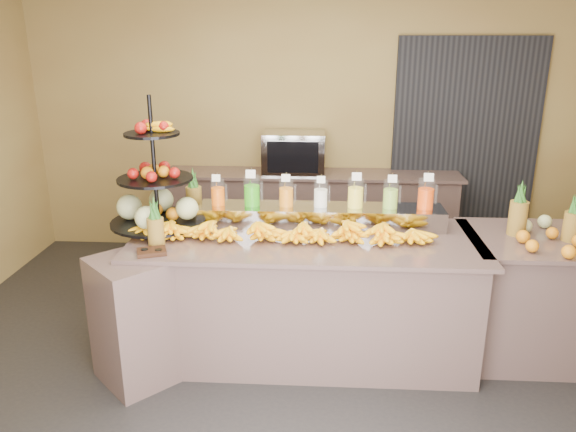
# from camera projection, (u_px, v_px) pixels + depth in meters

# --- Properties ---
(ground) EXTENTS (6.00, 6.00, 0.00)m
(ground) POSITION_uv_depth(u_px,v_px,m) (304.00, 373.00, 4.03)
(ground) COLOR black
(ground) RESTS_ON ground
(room_envelope) EXTENTS (6.04, 5.02, 2.82)m
(room_envelope) POSITION_uv_depth(u_px,v_px,m) (334.00, 97.00, 4.18)
(room_envelope) COLOR olive
(room_envelope) RESTS_ON ground
(buffet_counter) EXTENTS (2.75, 1.25, 0.93)m
(buffet_counter) POSITION_uv_depth(u_px,v_px,m) (290.00, 298.00, 4.14)
(buffet_counter) COLOR #866461
(buffet_counter) RESTS_ON ground
(right_counter) EXTENTS (1.08, 0.88, 0.93)m
(right_counter) POSITION_uv_depth(u_px,v_px,m) (534.00, 296.00, 4.17)
(right_counter) COLOR #866461
(right_counter) RESTS_ON ground
(back_ledge) EXTENTS (3.10, 0.55, 0.93)m
(back_ledge) POSITION_uv_depth(u_px,v_px,m) (311.00, 215.00, 6.02)
(back_ledge) COLOR #866461
(back_ledge) RESTS_ON ground
(pitcher_tray) EXTENTS (1.85, 0.30, 0.15)m
(pitcher_tray) POSITION_uv_depth(u_px,v_px,m) (320.00, 216.00, 4.26)
(pitcher_tray) COLOR gray
(pitcher_tray) RESTS_ON buffet_counter
(juice_pitcher_orange_a) EXTENTS (0.11, 0.11, 0.26)m
(juice_pitcher_orange_a) POSITION_uv_depth(u_px,v_px,m) (218.00, 194.00, 4.26)
(juice_pitcher_orange_a) COLOR silver
(juice_pitcher_orange_a) RESTS_ON pitcher_tray
(juice_pitcher_green) EXTENTS (0.12, 0.13, 0.30)m
(juice_pitcher_green) POSITION_uv_depth(u_px,v_px,m) (252.00, 192.00, 4.24)
(juice_pitcher_green) COLOR silver
(juice_pitcher_green) RESTS_ON pitcher_tray
(juice_pitcher_orange_b) EXTENTS (0.11, 0.11, 0.27)m
(juice_pitcher_orange_b) POSITION_uv_depth(u_px,v_px,m) (286.00, 194.00, 4.22)
(juice_pitcher_orange_b) COLOR silver
(juice_pitcher_orange_b) RESTS_ON pitcher_tray
(juice_pitcher_milk) EXTENTS (0.11, 0.11, 0.26)m
(juice_pitcher_milk) POSITION_uv_depth(u_px,v_px,m) (321.00, 195.00, 4.21)
(juice_pitcher_milk) COLOR silver
(juice_pitcher_milk) RESTS_ON pitcher_tray
(juice_pitcher_lemon) EXTENTS (0.12, 0.12, 0.29)m
(juice_pitcher_lemon) POSITION_uv_depth(u_px,v_px,m) (356.00, 195.00, 4.19)
(juice_pitcher_lemon) COLOR silver
(juice_pitcher_lemon) RESTS_ON pitcher_tray
(juice_pitcher_lime) EXTENTS (0.11, 0.12, 0.28)m
(juice_pitcher_lime) POSITION_uv_depth(u_px,v_px,m) (390.00, 196.00, 4.18)
(juice_pitcher_lime) COLOR silver
(juice_pitcher_lime) RESTS_ON pitcher_tray
(juice_pitcher_orange_c) EXTENTS (0.12, 0.13, 0.29)m
(juice_pitcher_orange_c) POSITION_uv_depth(u_px,v_px,m) (426.00, 196.00, 4.16)
(juice_pitcher_orange_c) COLOR silver
(juice_pitcher_orange_c) RESTS_ON pitcher_tray
(banana_heap) EXTENTS (2.15, 0.19, 0.18)m
(banana_heap) POSITION_uv_depth(u_px,v_px,m) (278.00, 228.00, 3.99)
(banana_heap) COLOR #FFB60C
(banana_heap) RESTS_ON buffet_counter
(fruit_stand) EXTENTS (0.71, 0.71, 0.99)m
(fruit_stand) POSITION_uv_depth(u_px,v_px,m) (163.00, 197.00, 4.13)
(fruit_stand) COLOR black
(fruit_stand) RESTS_ON buffet_counter
(condiment_caddy) EXTENTS (0.23, 0.20, 0.03)m
(condiment_caddy) POSITION_uv_depth(u_px,v_px,m) (152.00, 252.00, 3.73)
(condiment_caddy) COLOR black
(condiment_caddy) RESTS_ON buffet_counter
(pineapple_left_a) EXTENTS (0.12, 0.12, 0.36)m
(pineapple_left_a) POSITION_uv_depth(u_px,v_px,m) (156.00, 227.00, 3.85)
(pineapple_left_a) COLOR brown
(pineapple_left_a) RESTS_ON buffet_counter
(pineapple_left_b) EXTENTS (0.13, 0.13, 0.39)m
(pineapple_left_b) POSITION_uv_depth(u_px,v_px,m) (194.00, 197.00, 4.48)
(pineapple_left_b) COLOR brown
(pineapple_left_b) RESTS_ON buffet_counter
(right_fruit_pile) EXTENTS (0.47, 0.45, 0.25)m
(right_fruit_pile) POSITION_uv_depth(u_px,v_px,m) (546.00, 232.00, 3.91)
(right_fruit_pile) COLOR brown
(right_fruit_pile) RESTS_ON right_counter
(oven_warmer) EXTENTS (0.64, 0.45, 0.43)m
(oven_warmer) POSITION_uv_depth(u_px,v_px,m) (294.00, 152.00, 5.82)
(oven_warmer) COLOR gray
(oven_warmer) RESTS_ON back_ledge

